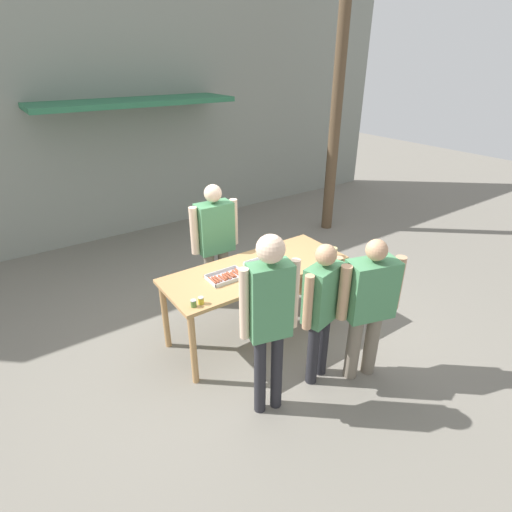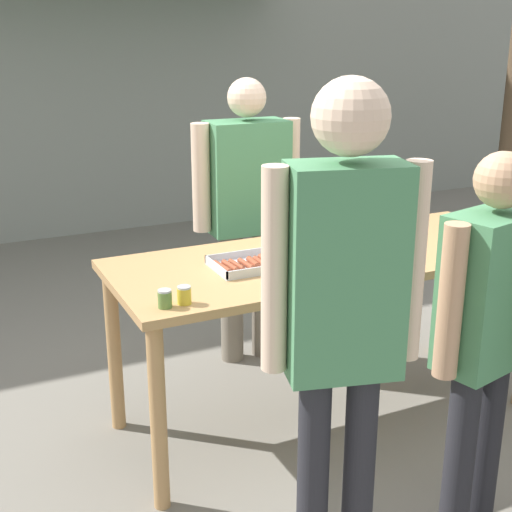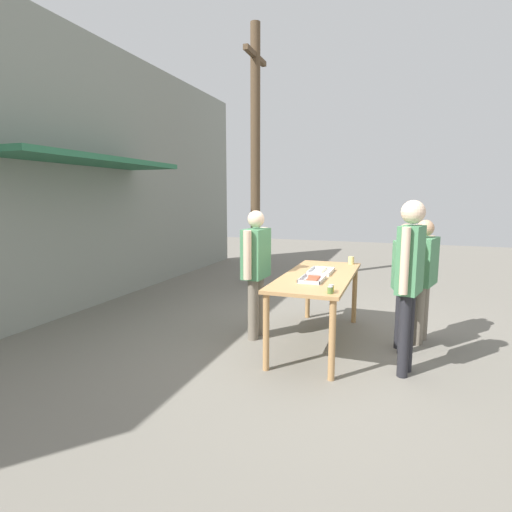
% 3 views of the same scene
% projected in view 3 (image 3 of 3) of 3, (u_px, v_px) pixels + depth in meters
% --- Properties ---
extents(ground_plane, '(24.00, 24.00, 0.00)m').
position_uv_depth(ground_plane, '(317.00, 342.00, 5.15)').
color(ground_plane, slate).
extents(building_facade_back, '(12.00, 1.11, 4.50)m').
position_uv_depth(building_facade_back, '(65.00, 171.00, 6.17)').
color(building_facade_back, gray).
rests_on(building_facade_back, ground).
extents(serving_table, '(2.15, 0.83, 0.89)m').
position_uv_depth(serving_table, '(318.00, 283.00, 5.04)').
color(serving_table, tan).
rests_on(serving_table, ground).
extents(food_tray_sausages, '(0.41, 0.26, 0.04)m').
position_uv_depth(food_tray_sausages, '(312.00, 280.00, 4.64)').
color(food_tray_sausages, silver).
rests_on(food_tray_sausages, serving_table).
extents(food_tray_buns, '(0.46, 0.29, 0.06)m').
position_uv_depth(food_tray_buns, '(321.00, 271.00, 5.14)').
color(food_tray_buns, silver).
rests_on(food_tray_buns, serving_table).
extents(condiment_jar_mustard, '(0.06, 0.06, 0.08)m').
position_uv_depth(condiment_jar_mustard, '(330.00, 290.00, 4.03)').
color(condiment_jar_mustard, '#567A38').
rests_on(condiment_jar_mustard, serving_table).
extents(condiment_jar_ketchup, '(0.06, 0.06, 0.08)m').
position_uv_depth(condiment_jar_ketchup, '(331.00, 288.00, 4.11)').
color(condiment_jar_ketchup, gold).
rests_on(condiment_jar_ketchup, serving_table).
extents(beer_cup, '(0.08, 0.08, 0.11)m').
position_uv_depth(beer_cup, '(351.00, 260.00, 5.78)').
color(beer_cup, '#DBC67A').
rests_on(beer_cup, serving_table).
extents(person_server_behind_table, '(0.66, 0.27, 1.69)m').
position_uv_depth(person_server_behind_table, '(256.00, 264.00, 5.21)').
color(person_server_behind_table, '#756B5B').
rests_on(person_server_behind_table, ground).
extents(person_customer_holding_hotdog, '(0.52, 0.29, 1.83)m').
position_uv_depth(person_customer_holding_hotdog, '(410.00, 270.00, 4.08)').
color(person_customer_holding_hotdog, '#232328').
rests_on(person_customer_holding_hotdog, ground).
extents(person_customer_with_cup, '(0.67, 0.39, 1.58)m').
position_uv_depth(person_customer_with_cup, '(423.00, 272.00, 5.05)').
color(person_customer_with_cup, '#756B5B').
rests_on(person_customer_with_cup, ground).
extents(person_customer_waiting_in_line, '(0.55, 0.30, 1.55)m').
position_uv_depth(person_customer_waiting_in_line, '(404.00, 276.00, 4.74)').
color(person_customer_waiting_in_line, '#232328').
rests_on(person_customer_waiting_in_line, ground).
extents(utility_pole, '(1.10, 0.20, 5.29)m').
position_uv_depth(utility_pole, '(255.00, 154.00, 8.28)').
color(utility_pole, brown).
rests_on(utility_pole, ground).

